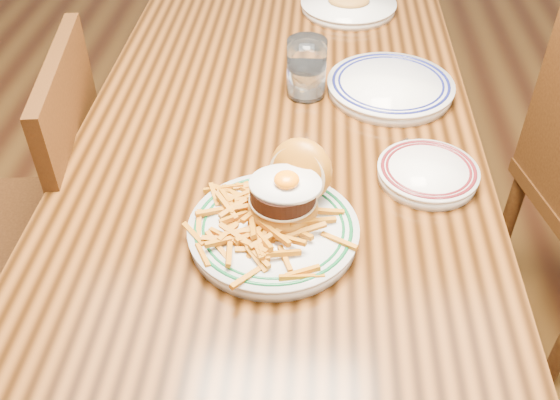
# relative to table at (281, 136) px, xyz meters

# --- Properties ---
(floor) EXTENTS (6.00, 6.00, 0.00)m
(floor) POSITION_rel_table_xyz_m (0.00, 0.00, -0.66)
(floor) COLOR black
(floor) RESTS_ON ground
(table) EXTENTS (0.85, 1.60, 0.75)m
(table) POSITION_rel_table_xyz_m (0.00, 0.00, 0.00)
(table) COLOR black
(table) RESTS_ON floor
(chair_left) EXTENTS (0.48, 0.48, 0.91)m
(chair_left) POSITION_rel_table_xyz_m (-0.56, -0.14, -0.17)
(chair_left) COLOR #42250D
(chair_left) RESTS_ON floor
(main_plate) EXTENTS (0.29, 0.31, 0.14)m
(main_plate) POSITION_rel_table_xyz_m (0.02, -0.42, 0.13)
(main_plate) COLOR silver
(main_plate) RESTS_ON table
(side_plate) EXTENTS (0.19, 0.20, 0.03)m
(side_plate) POSITION_rel_table_xyz_m (0.30, -0.25, 0.11)
(side_plate) COLOR silver
(side_plate) RESTS_ON table
(rear_plate) EXTENTS (0.29, 0.29, 0.03)m
(rear_plate) POSITION_rel_table_xyz_m (0.25, 0.06, 0.11)
(rear_plate) COLOR silver
(rear_plate) RESTS_ON table
(water_glass) EXTENTS (0.09, 0.09, 0.13)m
(water_glass) POSITION_rel_table_xyz_m (0.05, 0.05, 0.15)
(water_glass) COLOR white
(water_glass) RESTS_ON table
(far_plate) EXTENTS (0.27, 0.27, 0.05)m
(far_plate) POSITION_rel_table_xyz_m (0.16, 0.51, 0.10)
(far_plate) COLOR silver
(far_plate) RESTS_ON table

